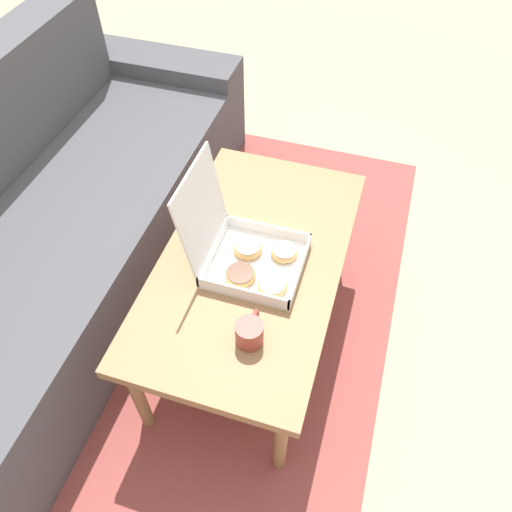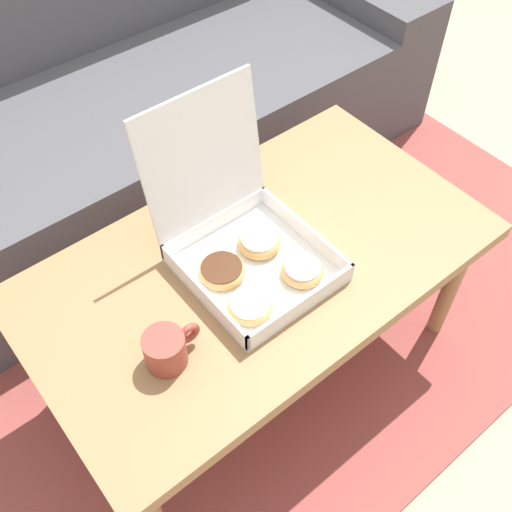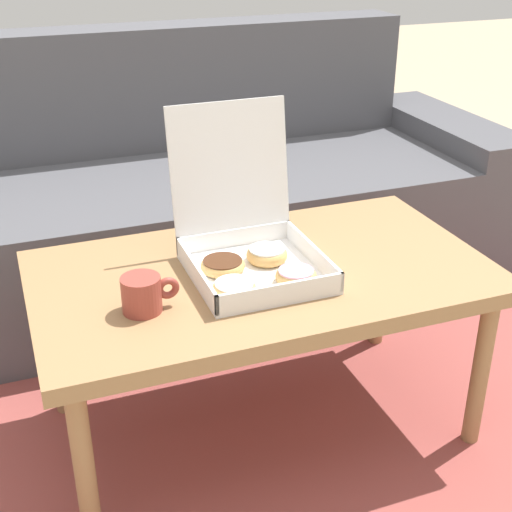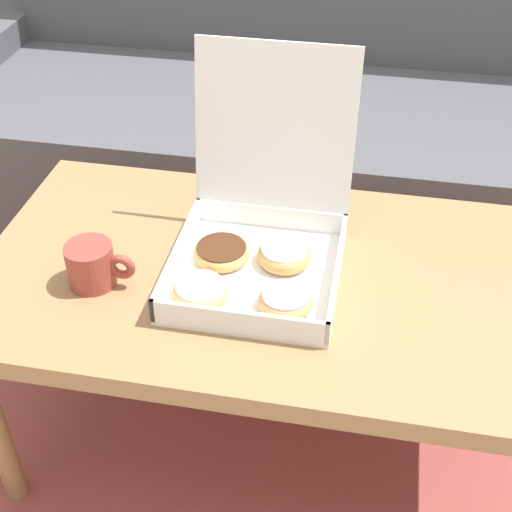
# 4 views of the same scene
# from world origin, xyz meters

# --- Properties ---
(ground_plane) EXTENTS (12.00, 12.00, 0.00)m
(ground_plane) POSITION_xyz_m (0.00, 0.00, 0.00)
(ground_plane) COLOR tan
(area_rug) EXTENTS (2.55, 1.87, 0.01)m
(area_rug) POSITION_xyz_m (0.00, 0.30, 0.01)
(area_rug) COLOR #994742
(area_rug) RESTS_ON ground_plane
(couch) EXTENTS (2.43, 0.83, 0.89)m
(couch) POSITION_xyz_m (0.00, 0.81, 0.30)
(couch) COLOR #4C4C51
(couch) RESTS_ON ground_plane
(coffee_table) EXTENTS (1.10, 0.62, 0.48)m
(coffee_table) POSITION_xyz_m (0.00, -0.08, 0.43)
(coffee_table) COLOR #997047
(coffee_table) RESTS_ON ground_plane
(pastry_box) EXTENTS (0.30, 0.37, 0.37)m
(pastry_box) POSITION_xyz_m (-0.03, -0.07, 0.54)
(pastry_box) COLOR white
(pastry_box) RESTS_ON coffee_table
(coffee_mug) EXTENTS (0.13, 0.09, 0.08)m
(coffee_mug) POSITION_xyz_m (-0.31, -0.17, 0.52)
(coffee_mug) COLOR #993D33
(coffee_mug) RESTS_ON coffee_table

